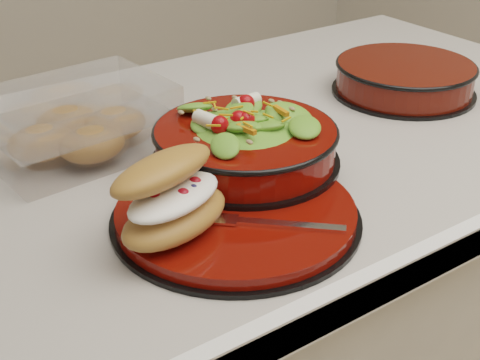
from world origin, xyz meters
TOP-DOWN VIEW (x-y plane):
  - island_counter at (0.00, -0.00)m, footprint 1.24×0.74m
  - dinner_plate at (-0.19, -0.19)m, footprint 0.30×0.30m
  - salad_bowl at (-0.12, -0.11)m, footprint 0.25×0.25m
  - croissant at (-0.28, -0.19)m, footprint 0.16×0.13m
  - fork at (-0.19, -0.25)m, footprint 0.13×0.12m
  - pastry_box at (-0.27, 0.09)m, footprint 0.26×0.20m
  - extra_bowl at (0.28, -0.02)m, footprint 0.24×0.24m

SIDE VIEW (x-z plane):
  - island_counter at x=0.00m, z-range 0.00..0.91m
  - dinner_plate at x=-0.19m, z-range 0.90..0.92m
  - fork at x=-0.19m, z-range 0.92..0.92m
  - extra_bowl at x=0.28m, z-range 0.90..0.96m
  - pastry_box at x=-0.27m, z-range 0.90..0.99m
  - salad_bowl at x=-0.12m, z-range 0.91..1.01m
  - croissant at x=-0.28m, z-range 0.92..1.01m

